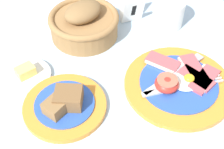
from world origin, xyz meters
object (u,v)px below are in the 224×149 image
at_px(bread_plate, 65,104).
at_px(number_card, 132,9).
at_px(sugar_cup, 168,12).
at_px(bread_basket, 84,23).
at_px(butter_dish, 27,75).
at_px(breakfast_plate, 178,82).

relative_size(bread_plate, number_card, 2.37).
relative_size(sugar_cup, bread_basket, 0.46).
bearing_deg(sugar_cup, butter_dish, -176.44).
distance_m(butter_dish, number_card, 0.33).
height_order(bread_plate, bread_basket, bread_basket).
xyz_separation_m(bread_plate, number_card, (0.27, 0.20, 0.02)).
bearing_deg(butter_dish, sugar_cup, 3.56).
xyz_separation_m(sugar_cup, butter_dish, (-0.40, -0.02, -0.03)).
distance_m(breakfast_plate, bread_plate, 0.25).
height_order(butter_dish, number_card, number_card).
bearing_deg(number_card, breakfast_plate, -89.99).
bearing_deg(butter_dish, number_card, 14.60).
bearing_deg(number_card, butter_dish, -160.31).
relative_size(bread_plate, sugar_cup, 2.11).
xyz_separation_m(bread_plate, bread_basket, (0.13, 0.20, 0.03)).
xyz_separation_m(breakfast_plate, bread_plate, (-0.25, 0.05, 0.00)).
distance_m(sugar_cup, butter_dish, 0.40).
bearing_deg(number_card, sugar_cup, -31.17).
height_order(bread_plate, sugar_cup, sugar_cup).
relative_size(butter_dish, number_card, 1.50).
height_order(bread_plate, number_card, number_card).
bearing_deg(sugar_cup, bread_basket, 165.11).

